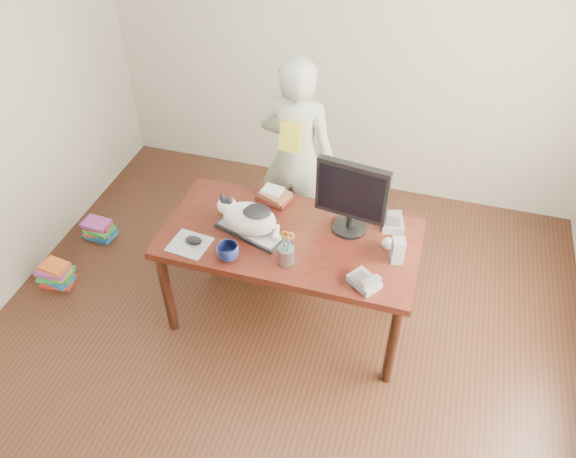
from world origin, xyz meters
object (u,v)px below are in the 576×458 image
at_px(person, 297,157).
at_px(monitor, 352,195).
at_px(desk, 294,245).
at_px(cat, 247,217).
at_px(mouse, 194,240).
at_px(calculator, 392,222).
at_px(pen_cup, 286,253).
at_px(speaker, 398,250).
at_px(baseball, 388,243).
at_px(keyboard, 250,231).
at_px(book_pile_b, 99,229).
at_px(phone, 365,281).
at_px(book_pile_a, 56,274).
at_px(coffee_mug, 228,252).
at_px(book_stack, 274,195).

bearing_deg(person, monitor, 130.90).
bearing_deg(desk, cat, -155.24).
height_order(mouse, calculator, calculator).
distance_m(pen_cup, speaker, 0.65).
bearing_deg(calculator, baseball, -102.70).
bearing_deg(pen_cup, cat, 148.96).
xyz_separation_m(mouse, calculator, (1.14, 0.51, 0.00)).
height_order(monitor, baseball, monitor).
relative_size(mouse, calculator, 0.54).
xyz_separation_m(keyboard, speaker, (0.91, 0.02, 0.07)).
bearing_deg(calculator, speaker, -90.74).
bearing_deg(desk, book_pile_b, 171.03).
height_order(phone, person, person).
distance_m(cat, book_pile_b, 1.71).
height_order(cat, mouse, cat).
distance_m(phone, speaker, 0.29).
xyz_separation_m(monitor, speaker, (0.33, -0.18, -0.20)).
relative_size(pen_cup, book_pile_a, 0.91).
distance_m(coffee_mug, book_pile_b, 1.72).
bearing_deg(pen_cup, book_stack, 114.48).
bearing_deg(baseball, person, 136.39).
bearing_deg(person, coffee_mug, 86.29).
relative_size(book_stack, person, 0.16).
height_order(speaker, baseball, speaker).
bearing_deg(coffee_mug, book_pile_a, 176.24).
bearing_deg(monitor, phone, -58.63).
bearing_deg(monitor, mouse, -148.32).
xyz_separation_m(baseball, calculator, (-0.01, 0.22, -0.01)).
xyz_separation_m(coffee_mug, calculator, (0.89, 0.58, -0.03)).
height_order(desk, speaker, speaker).
height_order(cat, book_pile_a, cat).
xyz_separation_m(mouse, book_pile_a, (-1.20, 0.03, -0.69)).
height_order(cat, calculator, cat).
xyz_separation_m(speaker, book_pile_b, (-2.38, 0.38, -0.76)).
distance_m(pen_cup, calculator, 0.75).
xyz_separation_m(cat, monitor, (0.60, 0.19, 0.16)).
bearing_deg(calculator, book_stack, 163.11).
relative_size(baseball, person, 0.05).
bearing_deg(calculator, cat, -173.44).
height_order(pen_cup, mouse, pen_cup).
bearing_deg(book_stack, calculator, 13.08).
relative_size(mouse, book_pile_b, 0.44).
bearing_deg(desk, pen_cup, -82.11).
bearing_deg(book_stack, keyboard, -80.85).
distance_m(person, book_pile_b, 1.75).
height_order(mouse, baseball, baseball).
distance_m(monitor, mouse, 1.00).
distance_m(desk, monitor, 0.55).
relative_size(cat, baseball, 5.93).
bearing_deg(book_pile_a, speaker, 4.04).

